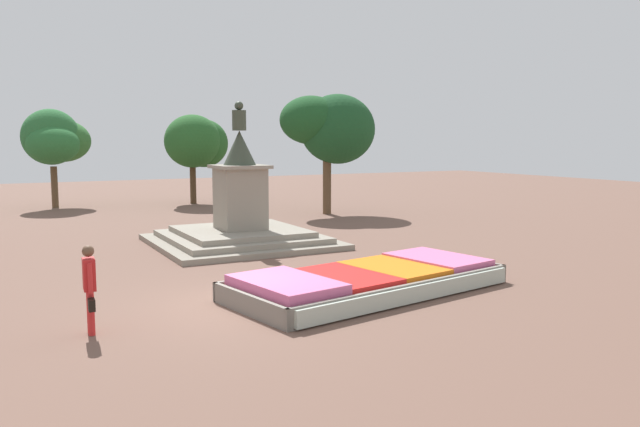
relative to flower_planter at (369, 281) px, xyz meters
The scene contains 7 objects.
ground_plane 3.35m from the flower_planter, behind, with size 93.49×93.49×0.00m, color brown.
flower_planter is the anchor object (origin of this frame).
statue_monument 8.20m from the flower_planter, 91.76° to the left, with size 5.98×5.98×5.08m.
pedestrian_with_handbag 6.60m from the flower_planter, behind, with size 0.24×0.73×1.74m.
park_tree_far_left 16.93m from the flower_planter, 64.70° to the left, with size 4.77×3.81×6.02m.
park_tree_behind_statue 25.21m from the flower_planter, 101.11° to the left, with size 3.68×4.07×5.43m.
park_tree_far_right 23.32m from the flower_planter, 83.51° to the left, with size 3.80×4.11×5.19m.
Camera 1 is at (-4.82, -13.07, 3.74)m, focal length 35.00 mm.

